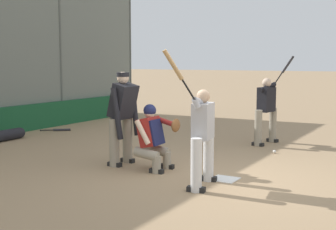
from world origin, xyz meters
name	(u,v)px	position (x,y,z in m)	size (l,w,h in m)	color
ground_plane	(224,179)	(0.00, 0.00, 0.00)	(160.00, 160.00, 0.00)	#9E7F5B
home_plate_marker	(224,179)	(0.00, 0.00, 0.01)	(0.43, 0.43, 0.01)	white
batter_at_plate	(202,134)	(0.58, -0.14, 0.84)	(1.08, 0.59, 2.16)	silver
catcher_behind_plate	(154,136)	(0.01, -1.39, 0.62)	(0.64, 0.75, 1.20)	gray
umpire_home	(123,115)	(-0.06, -2.13, 0.96)	(0.72, 0.44, 1.78)	gray
batter_on_deck	(267,108)	(-3.61, -0.48, 0.86)	(0.91, 0.74, 2.11)	gray
spare_bat_by_padding	(60,130)	(-2.65, -6.19, 0.03)	(0.57, 0.68, 0.07)	black
baseball_loose	(274,152)	(-2.59, 0.05, 0.04)	(0.07, 0.07, 0.07)	white
equipment_bag_dugout_side	(4,135)	(-0.74, -6.22, 0.14)	(1.26, 0.28, 0.28)	black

